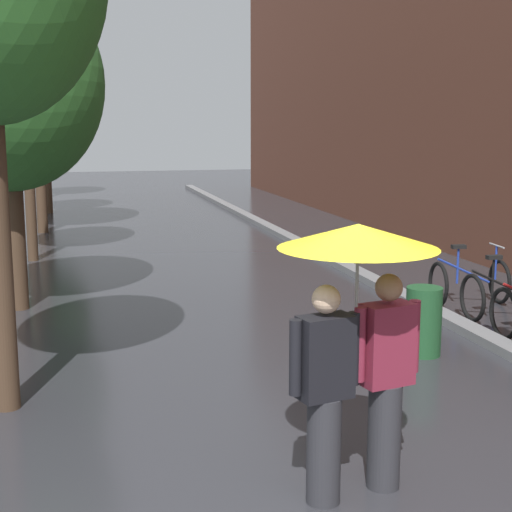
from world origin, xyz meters
TOP-DOWN VIEW (x-y plane):
  - kerb_strip at (3.20, 10.00)m, footprint 0.30×36.00m
  - street_tree_1 at (-2.79, 7.15)m, footprint 2.81×2.81m
  - street_tree_2 at (-2.74, 11.38)m, footprint 2.41×2.41m
  - street_tree_3 at (-2.64, 15.48)m, footprint 3.13×3.13m
  - street_tree_4 at (-2.57, 19.83)m, footprint 2.43×2.43m
  - street_tree_5 at (-2.81, 24.78)m, footprint 2.52×2.52m
  - parked_bicycle_3 at (4.07, 4.75)m, footprint 1.10×0.73m
  - parked_bicycle_4 at (4.04, 5.70)m, footprint 1.13×0.79m
  - couple_under_umbrella at (0.03, 0.41)m, footprint 1.19×1.19m
  - litter_bin at (2.16, 3.51)m, footprint 0.44×0.44m

SIDE VIEW (x-z plane):
  - kerb_strip at x=3.20m, z-range 0.00..0.12m
  - parked_bicycle_3 at x=4.07m, z-range -0.10..0.86m
  - parked_bicycle_4 at x=4.04m, z-range -0.10..0.86m
  - litter_bin at x=2.16m, z-range 0.00..0.85m
  - couple_under_umbrella at x=0.03m, z-range 0.38..2.48m
  - street_tree_4 at x=-2.57m, z-range 0.99..5.76m
  - street_tree_1 at x=-2.79m, z-range 0.89..5.86m
  - street_tree_5 at x=-2.81m, z-range 1.29..7.15m
  - street_tree_2 at x=-2.74m, z-range 1.37..7.14m
  - street_tree_3 at x=-2.64m, z-range 1.29..7.69m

